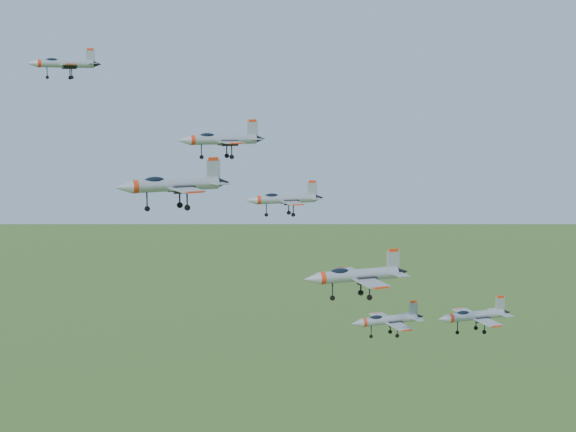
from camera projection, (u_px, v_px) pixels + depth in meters
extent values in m
cylinder|color=#959BA0|center=(66.00, 64.00, 113.56)|extent=(7.76, 2.61, 1.11)
cone|color=#959BA0|center=(32.00, 63.00, 111.84)|extent=(1.73, 1.39, 1.11)
cone|color=black|center=(97.00, 64.00, 115.21)|extent=(1.36, 1.16, 0.94)
ellipsoid|color=black|center=(52.00, 61.00, 112.80)|extent=(2.00, 1.15, 0.71)
cube|color=#959BA0|center=(69.00, 65.00, 111.45)|extent=(2.67, 4.08, 0.12)
cube|color=#959BA0|center=(65.00, 66.00, 115.84)|extent=(2.67, 4.08, 0.12)
cube|color=#959BA0|center=(90.00, 56.00, 114.69)|extent=(1.28, 0.35, 1.80)
cube|color=red|center=(90.00, 49.00, 114.56)|extent=(0.95, 0.30, 0.30)
cylinder|color=#959BA0|center=(223.00, 140.00, 108.05)|extent=(9.26, 3.01, 1.33)
cone|color=#959BA0|center=(183.00, 140.00, 106.06)|extent=(2.05, 1.64, 1.33)
cone|color=black|center=(260.00, 139.00, 109.96)|extent=(1.61, 1.37, 1.13)
ellipsoid|color=black|center=(207.00, 136.00, 107.17)|extent=(2.38, 1.35, 0.84)
cube|color=#959BA0|center=(231.00, 142.00, 105.53)|extent=(3.14, 4.84, 0.14)
cube|color=#959BA0|center=(219.00, 140.00, 110.79)|extent=(3.14, 4.84, 0.14)
cube|color=#959BA0|center=(253.00, 129.00, 109.36)|extent=(1.53, 0.40, 2.14)
cube|color=red|center=(252.00, 121.00, 109.20)|extent=(1.13, 0.35, 0.36)
cylinder|color=#959BA0|center=(176.00, 185.00, 85.39)|extent=(9.55, 4.05, 1.38)
cone|color=#959BA0|center=(123.00, 187.00, 82.79)|extent=(2.23, 1.87, 1.38)
cone|color=black|center=(223.00, 182.00, 87.90)|extent=(1.76, 1.55, 1.17)
ellipsoid|color=black|center=(154.00, 181.00, 84.26)|extent=(2.52, 1.62, 0.88)
cube|color=#959BA0|center=(187.00, 190.00, 82.91)|extent=(3.67, 5.17, 0.15)
cube|color=#959BA0|center=(168.00, 185.00, 88.14)|extent=(3.67, 5.17, 0.15)
cube|color=#959BA0|center=(213.00, 170.00, 87.16)|extent=(1.56, 0.58, 2.23)
cube|color=red|center=(213.00, 159.00, 87.00)|extent=(1.16, 0.48, 0.37)
cylinder|color=#959BA0|center=(286.00, 199.00, 110.24)|extent=(8.48, 2.15, 1.21)
cone|color=#959BA0|center=(250.00, 200.00, 108.77)|extent=(1.81, 1.40, 1.21)
cone|color=black|center=(319.00, 198.00, 111.66)|extent=(1.41, 1.17, 1.03)
ellipsoid|color=black|center=(272.00, 196.00, 109.58)|extent=(2.14, 1.10, 0.77)
cube|color=#959BA0|center=(293.00, 203.00, 107.86)|extent=(2.60, 4.32, 0.13)
cube|color=#959BA0|center=(282.00, 198.00, 112.80)|extent=(2.60, 4.32, 0.13)
cube|color=#959BA0|center=(312.00, 189.00, 111.18)|extent=(1.40, 0.27, 1.96)
cube|color=red|center=(312.00, 182.00, 111.04)|extent=(1.03, 0.25, 0.33)
cylinder|color=#959BA0|center=(359.00, 275.00, 97.82)|extent=(10.41, 3.08, 1.49)
cone|color=#959BA0|center=(311.00, 279.00, 95.76)|extent=(2.27, 1.79, 1.49)
cone|color=black|center=(402.00, 272.00, 99.81)|extent=(1.78, 1.50, 1.27)
ellipsoid|color=black|center=(340.00, 272.00, 96.90)|extent=(2.66, 1.45, 0.94)
cube|color=#959BA0|center=(372.00, 283.00, 94.95)|extent=(3.39, 5.39, 0.16)
cube|color=#959BA0|center=(349.00, 272.00, 100.93)|extent=(3.39, 5.39, 0.16)
cube|color=#959BA0|center=(393.00, 260.00, 99.17)|extent=(1.72, 0.40, 2.41)
cube|color=red|center=(393.00, 250.00, 98.99)|extent=(1.27, 0.36, 0.40)
cylinder|color=#959BA0|center=(389.00, 320.00, 112.85)|extent=(8.53, 2.69, 1.22)
cone|color=#959BA0|center=(357.00, 323.00, 111.07)|extent=(1.88, 1.50, 1.22)
cone|color=black|center=(420.00, 317.00, 114.57)|extent=(1.48, 1.25, 1.04)
ellipsoid|color=black|center=(376.00, 318.00, 112.06)|extent=(2.19, 1.23, 0.77)
cube|color=#959BA0|center=(399.00, 326.00, 110.52)|extent=(2.85, 4.44, 0.13)
cube|color=#959BA0|center=(382.00, 317.00, 115.38)|extent=(2.85, 4.44, 0.13)
cube|color=#959BA0|center=(413.00, 309.00, 114.03)|extent=(1.41, 0.36, 1.97)
cube|color=red|center=(414.00, 302.00, 113.88)|extent=(1.04, 0.31, 0.33)
cylinder|color=#959BA0|center=(476.00, 316.00, 126.65)|extent=(9.90, 2.91, 1.42)
cone|color=#959BA0|center=(443.00, 319.00, 124.70)|extent=(2.15, 1.70, 1.42)
cone|color=black|center=(506.00, 312.00, 128.52)|extent=(1.69, 1.42, 1.20)
ellipsoid|color=black|center=(463.00, 314.00, 125.78)|extent=(2.52, 1.37, 0.90)
cube|color=#959BA0|center=(488.00, 322.00, 123.91)|extent=(3.21, 5.12, 0.15)
cube|color=#959BA0|center=(466.00, 312.00, 129.60)|extent=(3.21, 5.12, 0.15)
cube|color=#959BA0|center=(500.00, 304.00, 127.91)|extent=(1.63, 0.38, 2.29)
cube|color=red|center=(501.00, 297.00, 127.74)|extent=(1.21, 0.33, 0.38)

